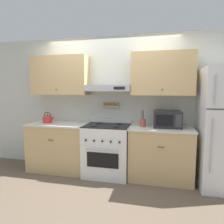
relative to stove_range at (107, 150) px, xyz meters
The scene contains 8 objects.
ground_plane 0.54m from the stove_range, 90.00° to the right, with size 16.00×16.00×0.00m, color brown.
wall_back 1.04m from the stove_range, 92.42° to the left, with size 5.20×0.46×2.55m.
counter_left 0.97m from the stove_range, behind, with size 1.13×0.62×0.91m.
counter_right 0.94m from the stove_range, ahead, with size 1.07×0.62×0.91m.
stove_range is the anchor object (origin of this frame).
tea_kettle 1.32m from the stove_range, behind, with size 0.22×0.17×0.21m.
microwave 1.20m from the stove_range, ahead, with size 0.46×0.37×0.29m.
utensil_crock 0.82m from the stove_range, ahead, with size 0.10×0.10×0.29m.
Camera 1 is at (0.87, -3.13, 1.56)m, focal length 32.00 mm.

